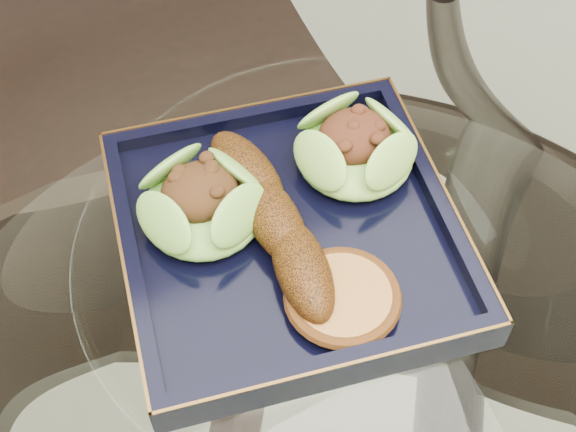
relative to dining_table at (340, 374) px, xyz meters
name	(u,v)px	position (x,y,z in m)	size (l,w,h in m)	color
dining_table	(340,374)	(0.00, 0.00, 0.00)	(1.13, 1.13, 0.77)	white
dining_chair	(161,101)	(0.02, 0.54, -0.12)	(0.42, 0.42, 0.86)	black
navy_plate	(288,238)	(-0.03, 0.06, 0.17)	(0.27, 0.27, 0.02)	black
lettuce_wrap_left	(202,205)	(-0.08, 0.10, 0.20)	(0.10, 0.10, 0.04)	#62AA31
lettuce_wrap_right	(355,150)	(0.06, 0.10, 0.20)	(0.10, 0.10, 0.04)	#68A630
roasted_plantain	(273,218)	(-0.04, 0.06, 0.20)	(0.20, 0.04, 0.04)	#562D09
crumb_patty	(342,299)	(-0.02, -0.02, 0.19)	(0.08, 0.08, 0.01)	#B4813C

